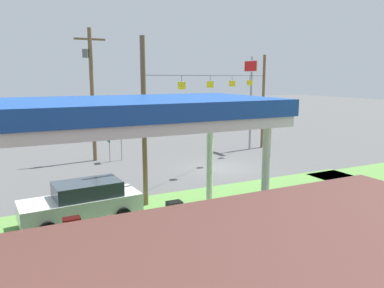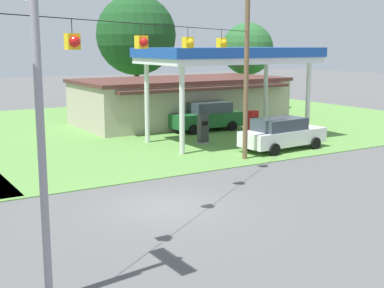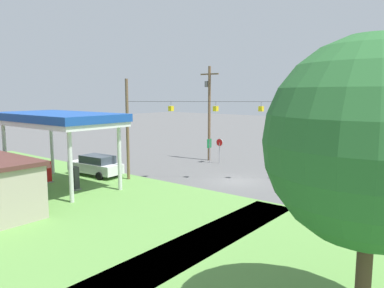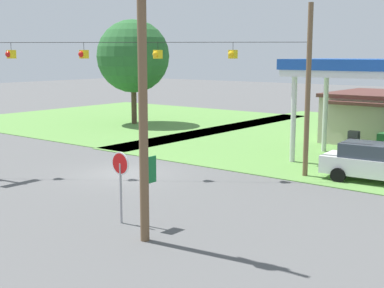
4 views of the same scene
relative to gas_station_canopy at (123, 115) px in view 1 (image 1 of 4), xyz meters
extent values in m
plane|color=#565656|center=(-9.51, -9.66, -4.99)|extent=(160.00, 160.00, 0.00)
cube|color=silver|center=(0.00, 0.00, -0.20)|extent=(10.01, 5.20, 0.35)
cube|color=#19479E|center=(0.00, 0.00, 0.25)|extent=(10.21, 5.40, 0.55)
cylinder|color=silver|center=(-4.41, -2.00, -2.68)|extent=(0.28, 0.28, 4.62)
cylinder|color=silver|center=(-4.41, 2.00, -2.68)|extent=(0.28, 0.28, 4.62)
cube|color=#512D28|center=(1.40, 4.20, -2.21)|extent=(13.35, 0.70, 0.20)
cube|color=gray|center=(-1.83, 0.00, -4.93)|extent=(0.71, 0.56, 0.12)
cube|color=#333338|center=(-1.83, 0.00, -4.08)|extent=(0.55, 0.40, 1.59)
cube|color=black|center=(-1.83, -0.21, -3.76)|extent=(0.38, 0.03, 0.24)
cube|color=gray|center=(1.83, 0.00, -4.93)|extent=(0.71, 0.56, 0.12)
cube|color=red|center=(1.83, 0.00, -4.08)|extent=(0.55, 0.40, 1.59)
cube|color=black|center=(1.83, -0.21, -3.76)|extent=(0.39, 0.03, 0.24)
cube|color=white|center=(0.90, -3.82, -4.25)|extent=(5.12, 2.20, 0.80)
cube|color=#333D47|center=(0.60, -3.84, -3.53)|extent=(2.86, 1.89, 0.64)
cylinder|color=black|center=(2.38, -2.77, -4.65)|extent=(0.69, 0.27, 0.68)
cylinder|color=black|center=(2.51, -4.66, -4.65)|extent=(0.69, 0.27, 0.68)
cylinder|color=black|center=(-0.71, -2.99, -4.65)|extent=(0.69, 0.27, 0.68)
cylinder|color=black|center=(-0.58, -4.88, -4.65)|extent=(0.69, 0.27, 0.68)
cube|color=#333D47|center=(1.12, 3.82, -3.40)|extent=(2.69, 1.73, 0.69)
cylinder|color=black|center=(-0.69, 2.89, -4.65)|extent=(0.68, 0.23, 0.68)
cylinder|color=#99999E|center=(-4.05, -15.13, -3.94)|extent=(0.08, 0.08, 2.10)
cylinder|color=white|center=(-4.05, -15.13, -2.89)|extent=(0.80, 0.03, 0.80)
cylinder|color=red|center=(-4.05, -15.13, -2.89)|extent=(0.70, 0.03, 0.70)
cylinder|color=gray|center=(-15.21, -14.38, -1.05)|extent=(0.18, 0.18, 7.88)
cube|color=white|center=(-15.11, -14.38, 2.11)|extent=(0.06, 1.87, 0.95)
cube|color=red|center=(-15.11, -14.38, 2.11)|extent=(0.07, 1.75, 0.83)
cylinder|color=gray|center=(-3.07, -14.82, -3.79)|extent=(0.07, 0.07, 2.40)
cube|color=#146B33|center=(-3.02, -14.82, -3.04)|extent=(0.04, 0.70, 0.90)
cylinder|color=brown|center=(-2.21, -15.90, -0.15)|extent=(0.28, 0.28, 9.68)
cube|color=brown|center=(-2.21, -15.90, 3.88)|extent=(2.20, 0.14, 0.14)
cylinder|color=#59595B|center=(-1.86, -15.90, 2.88)|extent=(0.44, 0.44, 0.60)
cylinder|color=brown|center=(-16.71, -14.66, -0.95)|extent=(0.24, 0.24, 8.09)
cylinder|color=brown|center=(-2.32, -4.66, -0.95)|extent=(0.24, 0.24, 8.09)
cylinder|color=black|center=(-9.51, -9.66, 1.32)|extent=(14.40, 10.02, 0.02)
cylinder|color=black|center=(-13.83, -12.66, 1.14)|extent=(0.02, 0.02, 0.35)
cube|color=yellow|center=(-13.83, -12.66, 0.77)|extent=(0.32, 0.32, 0.40)
sphere|color=red|center=(-13.83, -12.83, 0.77)|extent=(0.28, 0.28, 0.28)
cylinder|color=black|center=(-10.95, -10.66, 1.14)|extent=(0.02, 0.02, 0.35)
cube|color=yellow|center=(-10.95, -10.66, 0.77)|extent=(0.32, 0.32, 0.40)
sphere|color=red|center=(-10.95, -10.83, 0.77)|extent=(0.28, 0.28, 0.28)
cylinder|color=black|center=(-8.07, -8.66, 1.14)|extent=(0.02, 0.02, 0.35)
cube|color=yellow|center=(-8.07, -8.66, 0.77)|extent=(0.32, 0.32, 0.40)
sphere|color=yellow|center=(-8.07, -8.83, 0.77)|extent=(0.28, 0.28, 0.28)
cylinder|color=black|center=(-5.20, -6.66, 1.14)|extent=(0.02, 0.02, 0.35)
cube|color=yellow|center=(-5.20, -6.66, 0.77)|extent=(0.32, 0.32, 0.40)
sphere|color=yellow|center=(-5.20, -6.83, 0.77)|extent=(0.28, 0.28, 0.28)
camera|label=1|loc=(3.39, 12.10, 1.25)|focal=35.00mm
camera|label=2|loc=(-18.34, -25.64, 0.69)|focal=50.00mm
camera|label=3|loc=(-24.87, 15.32, 1.96)|focal=35.00mm
camera|label=4|loc=(8.85, -27.56, 0.76)|focal=50.00mm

